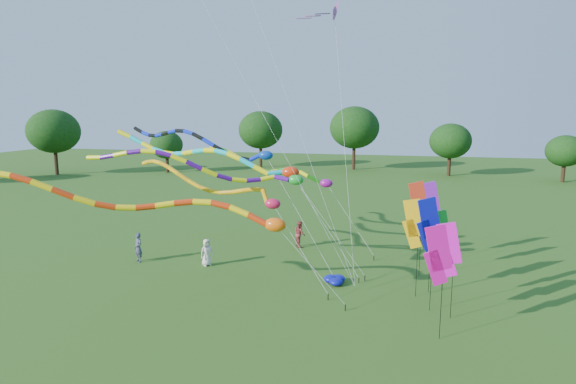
% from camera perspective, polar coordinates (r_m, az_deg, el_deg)
% --- Properties ---
extents(ground, '(160.00, 160.00, 0.00)m').
position_cam_1_polar(ground, '(21.70, 0.02, -14.93)').
color(ground, '#245717').
rests_on(ground, ground).
extents(tree_ring, '(116.28, 118.45, 9.68)m').
position_cam_1_polar(tree_ring, '(20.80, -1.12, 0.31)').
color(tree_ring, '#382314').
rests_on(tree_ring, ground).
extents(tube_kite_red, '(15.06, 3.45, 7.00)m').
position_cam_1_polar(tube_kite_red, '(22.24, -13.50, -1.73)').
color(tube_kite_red, black).
rests_on(tube_kite_red, ground).
extents(tube_kite_orange, '(12.11, 4.64, 6.66)m').
position_cam_1_polar(tube_kite_orange, '(26.49, -8.00, 0.64)').
color(tube_kite_orange, black).
rests_on(tube_kite_orange, ground).
extents(tube_kite_purple, '(13.62, 3.72, 7.71)m').
position_cam_1_polar(tube_kite_purple, '(24.63, -8.25, 2.62)').
color(tube_kite_purple, black).
rests_on(tube_kite_purple, ground).
extents(tube_kite_blue, '(13.52, 3.89, 8.50)m').
position_cam_1_polar(tube_kite_blue, '(28.64, -9.29, 5.60)').
color(tube_kite_blue, black).
rests_on(tube_kite_blue, ground).
extents(tube_kite_cyan, '(14.65, 2.01, 8.34)m').
position_cam_1_polar(tube_kite_cyan, '(27.16, -7.88, 3.95)').
color(tube_kite_cyan, black).
rests_on(tube_kite_cyan, ground).
extents(tube_kite_green, '(12.07, 4.43, 6.95)m').
position_cam_1_polar(tube_kite_green, '(32.23, -0.84, 2.58)').
color(tube_kite_green, black).
rests_on(tube_kite_green, ground).
extents(delta_kite_high_c, '(4.44, 6.98, 15.96)m').
position_cam_1_polar(delta_kite_high_c, '(30.29, 5.47, 20.61)').
color(delta_kite_high_c, black).
rests_on(delta_kite_high_c, ground).
extents(banner_pole_blue_a, '(1.12, 0.47, 5.29)m').
position_cam_1_polar(banner_pole_blue_a, '(22.23, 16.33, -3.75)').
color(banner_pole_blue_a, black).
rests_on(banner_pole_blue_a, ground).
extents(banner_pole_red, '(1.15, 0.30, 5.33)m').
position_cam_1_polar(banner_pole_red, '(26.73, 15.12, -1.39)').
color(banner_pole_red, black).
rests_on(banner_pole_red, ground).
extents(banner_pole_violet, '(1.16, 0.28, 4.88)m').
position_cam_1_polar(banner_pole_violet, '(30.04, 16.54, -1.12)').
color(banner_pole_violet, black).
rests_on(banner_pole_violet, ground).
extents(banner_pole_orange, '(1.15, 0.31, 4.90)m').
position_cam_1_polar(banner_pole_orange, '(23.95, 14.67, -3.68)').
color(banner_pole_orange, black).
rests_on(banner_pole_orange, ground).
extents(banner_pole_blue_b, '(1.15, 0.35, 4.75)m').
position_cam_1_polar(banner_pole_blue_b, '(24.58, 16.13, -3.76)').
color(banner_pole_blue_b, black).
rests_on(banner_pole_blue_b, ground).
extents(banner_pole_magenta_b, '(1.16, 0.21, 4.34)m').
position_cam_1_polar(banner_pole_magenta_b, '(22.01, 18.46, -6.54)').
color(banner_pole_magenta_b, black).
rests_on(banner_pole_magenta_b, ground).
extents(banner_pole_magenta_a, '(1.15, 0.34, 4.72)m').
position_cam_1_polar(banner_pole_magenta_a, '(19.73, 17.31, -7.19)').
color(banner_pole_magenta_a, black).
rests_on(banner_pole_magenta_a, ground).
extents(banner_pole_green, '(1.13, 0.44, 4.18)m').
position_cam_1_polar(banner_pole_green, '(25.26, 17.58, -4.78)').
color(banner_pole_green, black).
rests_on(banner_pole_green, ground).
extents(blue_nylon_heap, '(1.38, 1.43, 0.42)m').
position_cam_1_polar(blue_nylon_heap, '(25.90, 6.18, -10.33)').
color(blue_nylon_heap, '#0C129D').
rests_on(blue_nylon_heap, ground).
extents(person_a, '(0.91, 0.92, 1.60)m').
position_cam_1_polar(person_a, '(28.79, -9.60, -7.07)').
color(person_a, silver).
rests_on(person_a, ground).
extents(person_b, '(0.78, 0.70, 1.78)m').
position_cam_1_polar(person_b, '(30.42, -17.33, -6.30)').
color(person_b, '#454760').
rests_on(person_b, ground).
extents(person_c, '(1.01, 1.07, 1.75)m').
position_cam_1_polar(person_c, '(32.23, 1.40, -4.98)').
color(person_c, '#9A3839').
rests_on(person_c, ground).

